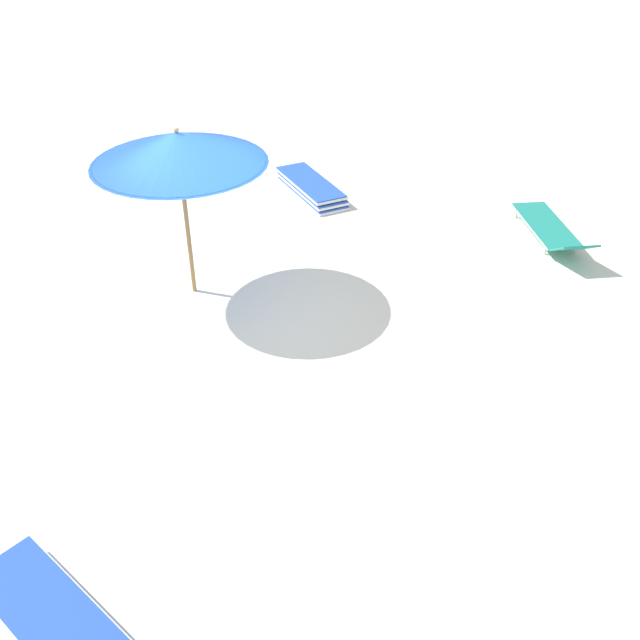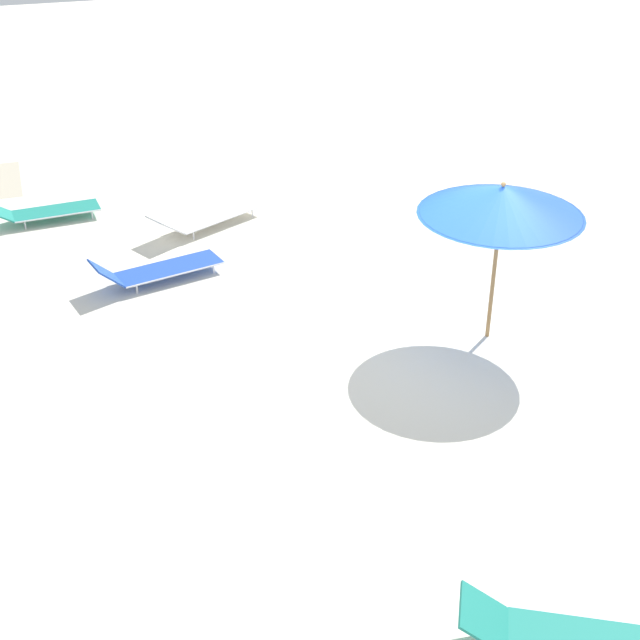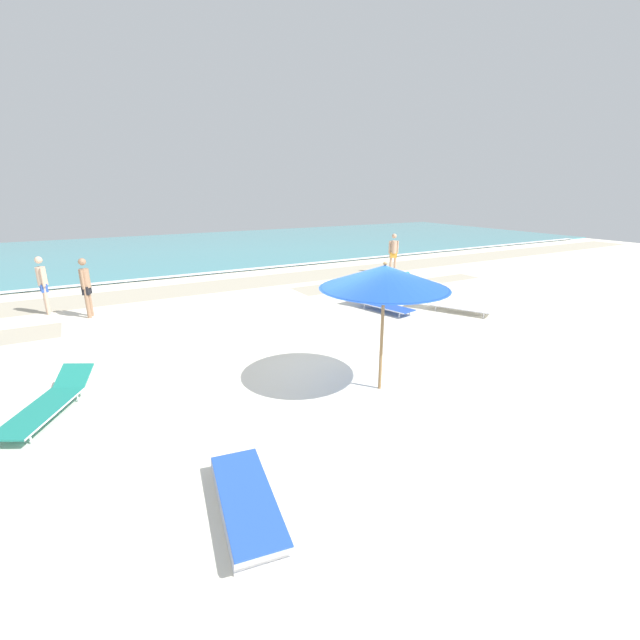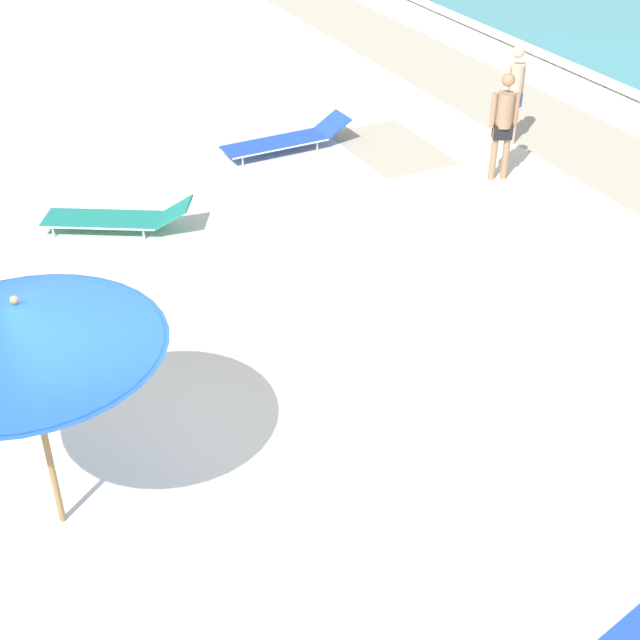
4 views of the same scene
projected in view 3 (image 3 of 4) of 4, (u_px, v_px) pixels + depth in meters
ground_plane at (338, 374)px, 9.04m from camera, size 60.00×60.00×0.16m
ocean_water at (158, 250)px, 26.33m from camera, size 60.00×18.35×0.07m
beach_umbrella at (384, 277)px, 7.59m from camera, size 2.34×2.34×2.46m
lounger_stack at (246, 501)px, 5.09m from camera, size 0.91×1.99×0.24m
sun_lounger_beside_umbrella at (381, 304)px, 13.43m from camera, size 1.07×2.27×0.56m
sun_lounger_near_water_left at (422, 283)px, 16.31m from camera, size 0.75×2.13×0.48m
sun_lounger_near_water_right at (48, 403)px, 7.24m from camera, size 1.59×2.20×0.48m
sun_lounger_mid_beach_solo at (454, 305)px, 13.31m from camera, size 1.58×2.34×0.51m
beachgoer_wading_adult at (43, 282)px, 12.81m from camera, size 0.27×0.44×1.76m
beachgoer_shoreline_child at (393, 251)px, 19.15m from camera, size 0.42×0.28×1.76m
beachgoer_strolling_adult at (86, 284)px, 12.50m from camera, size 0.28×0.43×1.76m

